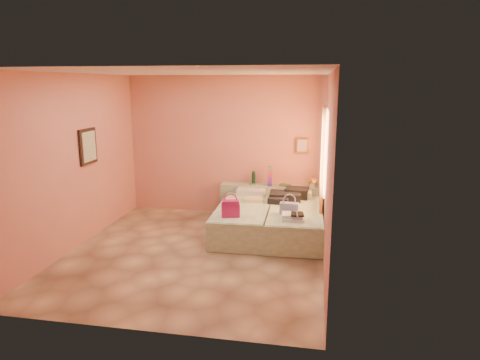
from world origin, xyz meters
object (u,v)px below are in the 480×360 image
(magenta_handbag, at_px, (231,208))
(towel_stack, at_px, (294,217))
(blue_handbag, at_px, (289,209))
(headboard_ledge, at_px, (271,201))
(bed_right, at_px, (295,222))
(water_bottle, at_px, (254,178))
(flower_vase, at_px, (313,182))
(green_book, at_px, (285,185))
(bed_left, at_px, (244,219))

(magenta_handbag, xyz_separation_m, towel_stack, (1.03, -0.00, -0.09))
(magenta_handbag, height_order, blue_handbag, magenta_handbag)
(headboard_ledge, xyz_separation_m, bed_right, (0.52, -1.05, -0.08))
(water_bottle, distance_m, flower_vase, 1.18)
(headboard_ledge, xyz_separation_m, towel_stack, (0.54, -1.69, 0.23))
(magenta_handbag, bearing_deg, water_bottle, 70.58)
(headboard_ledge, height_order, bed_right, headboard_ledge)
(bed_right, xyz_separation_m, blue_handbag, (-0.08, -0.35, 0.35))
(headboard_ledge, bearing_deg, green_book, -5.40)
(bed_left, height_order, towel_stack, towel_stack)
(green_book, relative_size, towel_stack, 0.57)
(green_book, height_order, magenta_handbag, magenta_handbag)
(bed_right, relative_size, towel_stack, 5.71)
(bed_left, bearing_deg, headboard_ledge, 68.88)
(bed_left, xyz_separation_m, magenta_handbag, (-0.12, -0.64, 0.39))
(headboard_ledge, height_order, blue_handbag, blue_handbag)
(green_book, height_order, flower_vase, flower_vase)
(bed_left, height_order, green_book, green_book)
(headboard_ledge, distance_m, towel_stack, 1.79)
(blue_handbag, xyz_separation_m, towel_stack, (0.09, -0.29, -0.05))
(bed_left, relative_size, green_book, 9.94)
(magenta_handbag, xyz_separation_m, blue_handbag, (0.94, 0.29, -0.04))
(headboard_ledge, height_order, bed_left, headboard_ledge)
(bed_left, height_order, water_bottle, water_bottle)
(bed_left, height_order, magenta_handbag, magenta_handbag)
(towel_stack, bearing_deg, bed_left, 144.85)
(magenta_handbag, bearing_deg, bed_right, 17.00)
(bed_left, height_order, blue_handbag, blue_handbag)
(bed_left, bearing_deg, water_bottle, 88.00)
(bed_right, bearing_deg, towel_stack, -90.53)
(green_book, bearing_deg, bed_right, -56.98)
(blue_handbag, bearing_deg, water_bottle, 123.45)
(flower_vase, bearing_deg, bed_left, -140.18)
(blue_handbag, bearing_deg, bed_right, 80.24)
(blue_handbag, bearing_deg, towel_stack, -69.33)
(water_bottle, xyz_separation_m, blue_handbag, (0.81, -1.39, -0.18))
(bed_right, relative_size, green_book, 9.94)
(headboard_ledge, relative_size, water_bottle, 7.75)
(bed_right, distance_m, towel_stack, 0.71)
(water_bottle, relative_size, towel_stack, 0.76)
(water_bottle, height_order, blue_handbag, water_bottle)
(bed_left, xyz_separation_m, flower_vase, (1.19, 0.99, 0.51))
(green_book, bearing_deg, water_bottle, -162.98)
(flower_vase, distance_m, blue_handbag, 1.40)
(bed_left, distance_m, towel_stack, 1.15)
(headboard_ledge, distance_m, bed_right, 1.18)
(bed_right, bearing_deg, blue_handbag, -104.53)
(bed_right, height_order, flower_vase, flower_vase)
(water_bottle, xyz_separation_m, flower_vase, (1.18, -0.05, -0.02))
(bed_left, xyz_separation_m, blue_handbag, (0.82, -0.35, 0.35))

